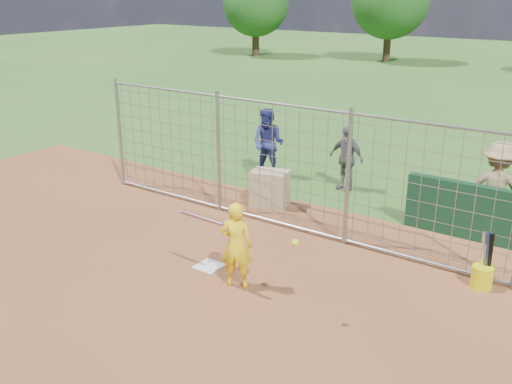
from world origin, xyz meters
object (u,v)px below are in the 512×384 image
Objects in this scene: batter at (236,245)px; equipment_bin at (270,188)px; bystander_a at (268,143)px; bystander_b at (346,158)px; bucket_with_bats at (483,274)px; bystander_c at (496,189)px.

batter is 1.81× the size of equipment_bin.
bystander_a is at bearing 109.07° from equipment_bin.
batter is 3.70m from equipment_bin.
bystander_b is 1.94× the size of equipment_bin.
bucket_with_bats is (3.28, 2.22, -0.48)m from batter.
bystander_a is 2.20× the size of equipment_bin.
bystander_b is (-0.70, 5.28, 0.05)m from batter.
bystander_c is 2.40m from bucket_with_bats.
batter is at bearing -70.53° from bystander_a.
bystander_b is at bearing 142.40° from bucket_with_bats.
bucket_with_bats is at bearing -28.81° from equipment_bin.
bucket_with_bats is at bearing -167.72° from batter.
bystander_c is at bearing -14.58° from bystander_a.
bucket_with_bats is (3.98, -3.06, -0.53)m from bystander_b.
bystander_c reaches higher than equipment_bin.
batter is at bearing -80.60° from equipment_bin.
bystander_a is at bearing -10.83° from bystander_c.
equipment_bin is (-0.87, -1.94, -0.37)m from bystander_b.
bystander_c is at bearing -144.35° from batter.
batter is 5.71m from bystander_a.
bucket_with_bats is (6.01, -2.79, -0.64)m from bystander_a.
batter is at bearing -75.02° from bystander_b.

